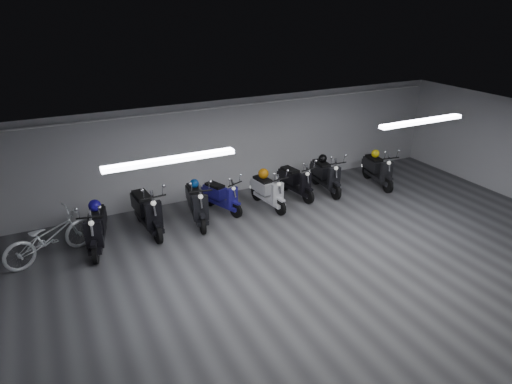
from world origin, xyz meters
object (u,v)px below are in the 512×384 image
scooter_6 (268,186)px  helmet_2 (375,154)px  bicycle (48,232)px  scooter_0 (95,222)px  scooter_8 (326,170)px  helmet_4 (263,174)px  scooter_3 (197,198)px  helmet_1 (323,158)px  scooter_1 (147,205)px  scooter_9 (379,165)px  scooter_7 (296,176)px  helmet_0 (95,206)px  helmet_3 (194,183)px  scooter_4 (222,191)px

scooter_6 → helmet_2: 3.85m
scooter_6 → bicycle: bicycle is taller
scooter_0 → scooter_8: scooter_0 is taller
helmet_2 → helmet_4: size_ratio=0.87×
scooter_3 → helmet_1: bearing=14.9°
scooter_1 → scooter_9: bearing=-6.1°
bicycle → scooter_8: bearing=-108.4°
helmet_4 → helmet_1: bearing=6.4°
scooter_3 → bicycle: size_ratio=0.93×
scooter_3 → scooter_6: 2.06m
scooter_7 → bicycle: size_ratio=0.85×
helmet_0 → helmet_4: helmet_0 is taller
scooter_1 → bicycle: (-2.24, -0.25, -0.08)m
scooter_7 → scooter_6: bearing=-172.7°
scooter_8 → helmet_3: size_ratio=7.74×
helmet_2 → helmet_4: 3.86m
scooter_6 → helmet_3: (-2.02, 0.27, 0.36)m
helmet_1 → helmet_4: size_ratio=0.88×
scooter_9 → bicycle: (-9.36, -0.09, -0.01)m
scooter_1 → helmet_4: bearing=-2.1°
scooter_4 → scooter_8: scooter_8 is taller
scooter_4 → scooter_6: 1.29m
scooter_3 → helmet_4: size_ratio=6.51×
bicycle → helmet_4: (5.54, 0.41, 0.28)m
scooter_7 → scooter_8: 1.01m
scooter_0 → helmet_4: scooter_0 is taller
scooter_8 → helmet_4: 2.11m
scooter_6 → scooter_7: 1.09m
scooter_8 → helmet_0: scooter_8 is taller
bicycle → helmet_0: size_ratio=7.15×
helmet_0 → helmet_4: bearing=2.9°
helmet_1 → scooter_9: bearing=-18.1°
scooter_4 → helmet_1: (3.33, 0.15, 0.37)m
helmet_1 → helmet_2: (1.75, -0.31, -0.02)m
scooter_4 → helmet_0: 3.31m
scooter_6 → scooter_8: size_ratio=0.93×
scooter_4 → helmet_2: bearing=-22.8°
scooter_1 → scooter_7: scooter_1 is taller
scooter_1 → scooter_6: scooter_1 is taller
helmet_0 → helmet_4: size_ratio=0.98×
bicycle → helmet_0: bicycle is taller
scooter_3 → scooter_9: scooter_3 is taller
scooter_3 → scooter_7: (3.11, 0.28, -0.07)m
scooter_9 → helmet_4: scooter_9 is taller
scooter_6 → helmet_2: bearing=-4.8°
scooter_0 → helmet_0: size_ratio=6.54×
bicycle → helmet_3: size_ratio=8.59×
helmet_1 → helmet_3: 4.11m
scooter_4 → bicycle: (-4.32, -0.50, 0.06)m
scooter_3 → scooter_9: (5.85, -0.09, -0.04)m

